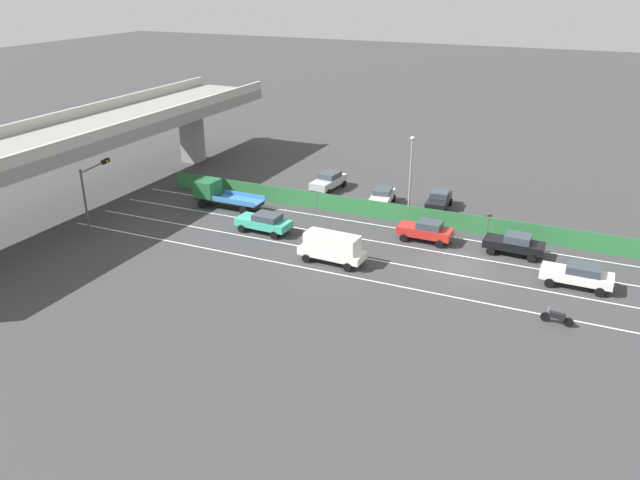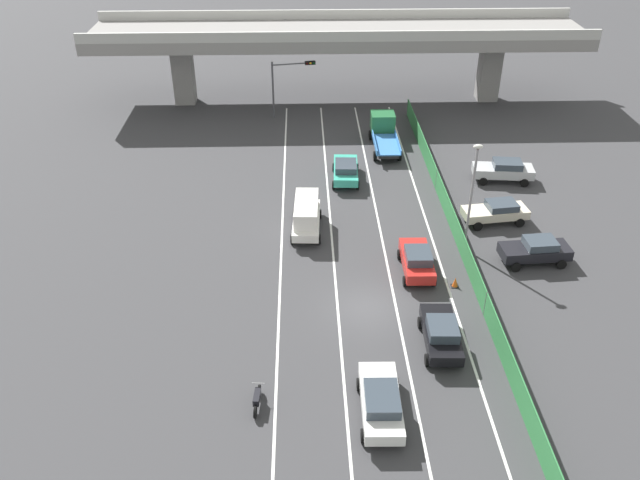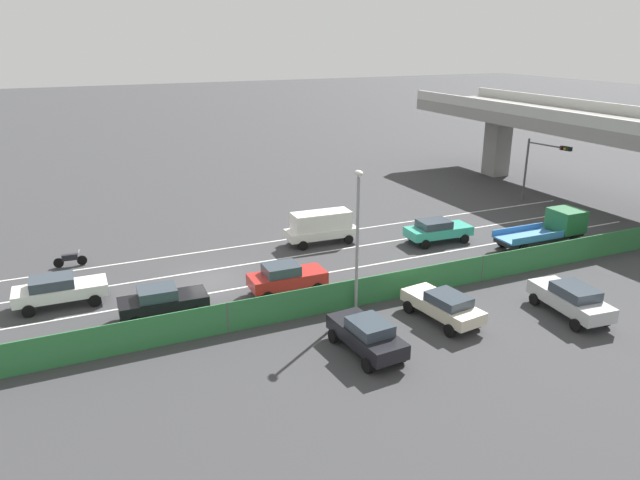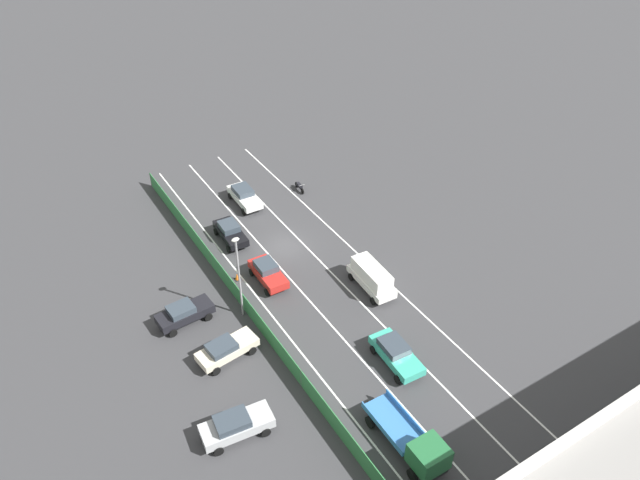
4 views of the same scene
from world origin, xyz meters
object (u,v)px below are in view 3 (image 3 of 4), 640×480
Objects in this scene: car_van_white at (321,226)px; car_sedan_red at (286,277)px; parked_wagon_silver at (571,299)px; car_sedan_white at (59,289)px; traffic_light at (542,159)px; street_lamp at (358,228)px; parked_sedan_dark at (367,334)px; traffic_cone at (274,308)px; motorcycle at (70,259)px; flatbed_truck_blue at (553,227)px; car_taxi_teal at (437,230)px; parked_sedan_cream at (443,305)px; car_sedan_black at (162,301)px.

car_sedan_red is (6.70, -5.20, -0.32)m from car_van_white.
car_sedan_white is at bearing -117.11° from parked_wagon_silver.
car_sedan_white is 37.72m from traffic_light.
car_sedan_white is 16.03m from street_lamp.
car_van_white reaches higher than car_sedan_red.
parked_sedan_dark reaches higher than traffic_cone.
motorcycle is (-5.76, 0.76, -0.45)m from car_sedan_white.
car_taxi_teal is at bearing -118.40° from flatbed_truck_blue.
traffic_light is at bearing 88.21° from motorcycle.
parked_wagon_silver is at bearing 84.87° from parked_sedan_dark.
parked_sedan_cream is 0.86× the size of traffic_light.
parked_wagon_silver is (2.18, 6.23, 0.07)m from parked_sedan_cream.
flatbed_truck_blue is 11.18m from parked_wagon_silver.
car_sedan_white is 26.49m from parked_wagon_silver.
parked_wagon_silver is at bearing 62.89° from car_sedan_white.
motorcycle is 36.74m from traffic_light.
flatbed_truck_blue is 31.51m from motorcycle.
car_taxi_teal is 19.69m from car_sedan_black.
car_taxi_teal is 24.02m from car_sedan_white.
car_sedan_white is at bearing -128.03° from car_sedan_black.
car_van_white is (-3.12, -7.34, 0.35)m from car_taxi_teal.
car_taxi_teal is 7.99m from car_van_white.
motorcycle is at bearing -128.00° from parked_wagon_silver.
car_sedan_red is at bearing -137.55° from parked_sedan_cream.
flatbed_truck_blue is at bearing 89.66° from car_sedan_red.
motorcycle is at bearing -107.24° from flatbed_truck_blue.
parked_sedan_cream is 7.44× the size of traffic_cone.
car_van_white is 8.48m from car_sedan_red.
traffic_light is at bearing 141.67° from flatbed_truck_blue.
parked_wagon_silver reaches higher than motorcycle.
parked_sedan_dark is 7.12× the size of traffic_cone.
car_sedan_black is 0.94× the size of parked_wagon_silver.
car_van_white is at bearing 165.26° from street_lamp.
street_lamp is (-5.09, -9.60, 3.54)m from parked_wagon_silver.
car_sedan_black is 1.00× the size of parked_sedan_dark.
car_sedan_white is at bearing -96.62° from flatbed_truck_blue.
car_van_white is 0.78× the size of flatbed_truck_blue.
motorcycle is 0.42× the size of parked_sedan_cream.
traffic_cone is (5.57, 9.96, -0.62)m from car_sedan_white.
car_sedan_black reaches higher than parked_sedan_cream.
car_sedan_red is at bearing -125.42° from parked_wagon_silver.
car_taxi_teal is 12.80m from street_lamp.
parked_sedan_dark is at bearing 34.63° from motorcycle.
parked_sedan_cream reaches higher than traffic_cone.
car_sedan_black is at bearing -133.90° from parked_sedan_dark.
car_sedan_red reaches higher than car_sedan_white.
parked_sedan_cream is 0.98× the size of parked_wagon_silver.
parked_wagon_silver is at bearing -40.51° from flatbed_truck_blue.
street_lamp is (12.74, 13.23, 4.01)m from motorcycle.
traffic_cone is (-5.50, -2.42, -0.63)m from parked_sedan_dark.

